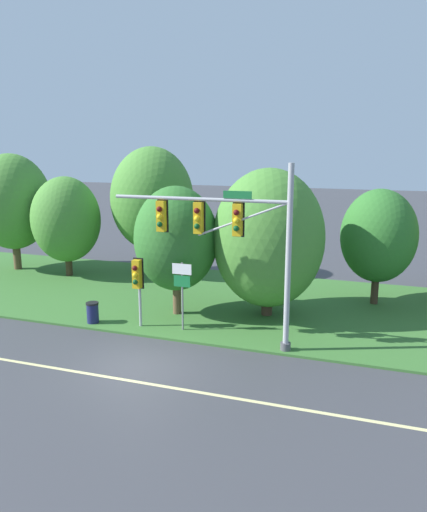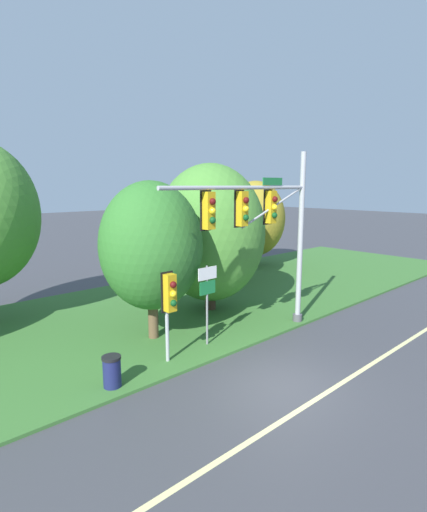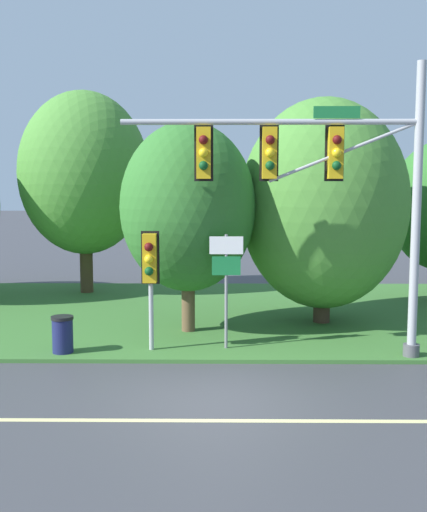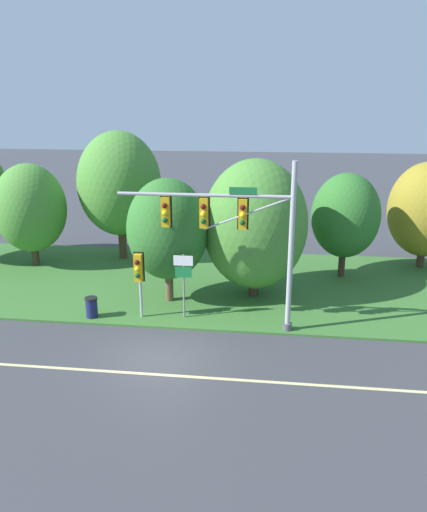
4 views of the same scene
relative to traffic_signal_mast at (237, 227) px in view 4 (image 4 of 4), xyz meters
The scene contains 13 objects.
ground_plane 5.95m from the traffic_signal_mast, 132.25° to the right, with size 160.00×160.00×0.00m, color #3D3D42.
lane_stripe 6.61m from the traffic_signal_mast, 122.66° to the right, with size 36.00×0.16×0.01m, color beige.
grass_verge 7.46m from the traffic_signal_mast, 115.93° to the left, with size 48.00×11.50×0.10m, color #386B2D.
traffic_signal_mast is the anchor object (origin of this frame).
pedestrian_signal_near_kerb 4.82m from the traffic_signal_mast, behind, with size 0.46×0.55×3.06m.
route_sign_post 3.46m from the traffic_signal_mast, 163.06° to the left, with size 0.86×0.08×2.95m.
tree_left_of_mast 14.27m from the traffic_signal_mast, 150.49° to the left, with size 4.06×4.06×5.96m.
tree_behind_signpost 11.86m from the traffic_signal_mast, 130.42° to the left, with size 4.94×4.94×7.67m.
tree_mid_verge 4.41m from the traffic_signal_mast, 142.47° to the left, with size 3.83×3.83×5.96m.
tree_tall_centre 3.95m from the traffic_signal_mast, 81.22° to the left, with size 5.04×5.04×6.76m.
tree_right_far 8.99m from the traffic_signal_mast, 53.76° to the left, with size 3.64×3.64×5.70m.
tree_furthest_back 13.91m from the traffic_signal_mast, 43.35° to the left, with size 4.33×4.33×6.09m.
trash_bin 7.59m from the traffic_signal_mast, behind, with size 0.56×0.56×0.93m.
Camera 4 is at (4.09, -16.64, 9.43)m, focal length 35.00 mm.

